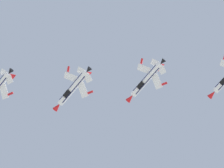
# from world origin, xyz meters

# --- Properties ---
(fighter_jet_right_wing) EXTENTS (12.30, 12.25, 5.48)m
(fighter_jet_right_wing) POSITION_xyz_m (-10.46, 52.73, 143.15)
(fighter_jet_right_wing) COLOR white
(fighter_jet_left_outer) EXTENTS (12.30, 12.25, 5.56)m
(fighter_jet_left_outer) POSITION_xyz_m (10.14, 53.62, 146.53)
(fighter_jet_left_outer) COLOR white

